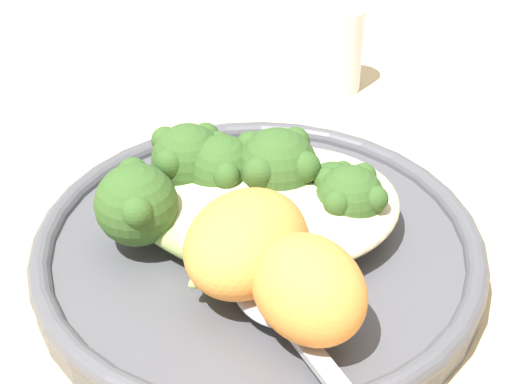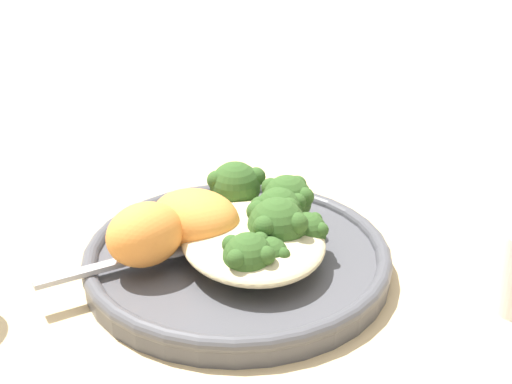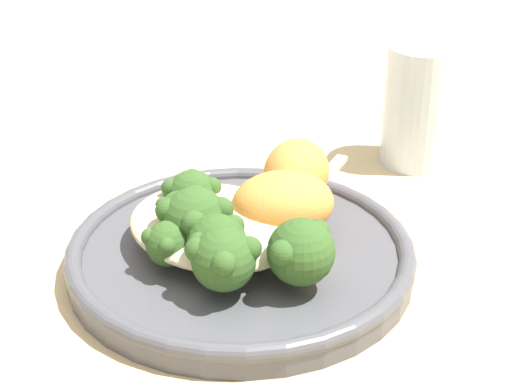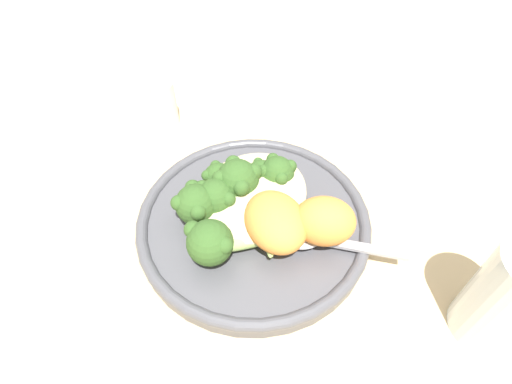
% 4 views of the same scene
% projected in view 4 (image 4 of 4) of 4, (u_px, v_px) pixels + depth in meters
% --- Properties ---
extents(ground_plane, '(4.00, 4.00, 0.00)m').
position_uv_depth(ground_plane, '(236.00, 237.00, 0.41)').
color(ground_plane, '#D6B784').
extents(plate, '(0.23, 0.23, 0.02)m').
position_uv_depth(plate, '(254.00, 221.00, 0.40)').
color(plate, '#4C4C51').
rests_on(plate, ground_plane).
extents(quinoa_mound, '(0.12, 0.11, 0.02)m').
position_uv_depth(quinoa_mound, '(251.00, 194.00, 0.40)').
color(quinoa_mound, beige).
rests_on(quinoa_mound, plate).
extents(broccoli_stalk_0, '(0.11, 0.06, 0.04)m').
position_uv_depth(broccoli_stalk_0, '(276.00, 186.00, 0.40)').
color(broccoli_stalk_0, '#9EBC66').
rests_on(broccoli_stalk_0, plate).
extents(broccoli_stalk_1, '(0.09, 0.08, 0.03)m').
position_uv_depth(broccoli_stalk_1, '(264.00, 192.00, 0.40)').
color(broccoli_stalk_1, '#9EBC66').
rests_on(broccoli_stalk_1, plate).
extents(broccoli_stalk_2, '(0.06, 0.09, 0.04)m').
position_uv_depth(broccoli_stalk_2, '(241.00, 186.00, 0.39)').
color(broccoli_stalk_2, '#9EBC66').
rests_on(broccoli_stalk_2, plate).
extents(broccoli_stalk_3, '(0.06, 0.10, 0.03)m').
position_uv_depth(broccoli_stalk_3, '(229.00, 189.00, 0.40)').
color(broccoli_stalk_3, '#9EBC66').
rests_on(broccoli_stalk_3, plate).
extents(broccoli_stalk_4, '(0.04, 0.10, 0.04)m').
position_uv_depth(broccoli_stalk_4, '(223.00, 203.00, 0.38)').
color(broccoli_stalk_4, '#9EBC66').
rests_on(broccoli_stalk_4, plate).
extents(broccoli_stalk_5, '(0.05, 0.12, 0.04)m').
position_uv_depth(broccoli_stalk_5, '(211.00, 210.00, 0.38)').
color(broccoli_stalk_5, '#9EBC66').
rests_on(broccoli_stalk_5, plate).
extents(broccoli_stalk_6, '(0.09, 0.09, 0.04)m').
position_uv_depth(broccoli_stalk_6, '(219.00, 241.00, 0.35)').
color(broccoli_stalk_6, '#9EBC66').
rests_on(broccoli_stalk_6, plate).
extents(sweet_potato_chunk_0, '(0.09, 0.09, 0.04)m').
position_uv_depth(sweet_potato_chunk_0, '(276.00, 222.00, 0.36)').
color(sweet_potato_chunk_0, orange).
rests_on(sweet_potato_chunk_0, plate).
extents(sweet_potato_chunk_1, '(0.07, 0.07, 0.05)m').
position_uv_depth(sweet_potato_chunk_1, '(324.00, 221.00, 0.36)').
color(sweet_potato_chunk_1, orange).
rests_on(sweet_potato_chunk_1, plate).
extents(spoon, '(0.06, 0.13, 0.01)m').
position_uv_depth(spoon, '(309.00, 237.00, 0.37)').
color(spoon, '#A3A3A8').
rests_on(spoon, plate).
extents(water_glass, '(0.06, 0.06, 0.10)m').
position_uv_depth(water_glass, '(512.00, 299.00, 0.31)').
color(water_glass, silver).
rests_on(water_glass, ground_plane).
extents(salt_shaker, '(0.03, 0.03, 0.08)m').
position_uv_depth(salt_shaker, '(164.00, 99.00, 0.50)').
color(salt_shaker, silver).
rests_on(salt_shaker, ground_plane).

